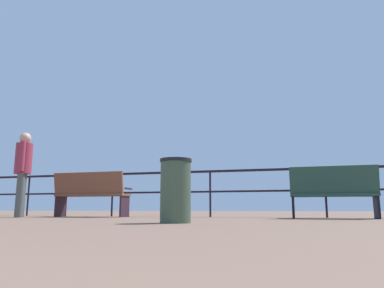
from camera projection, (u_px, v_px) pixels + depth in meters
pier_railing at (210, 182)px, 8.08m from camera, size 19.29×0.05×1.02m
bench_near_left at (90, 192)px, 8.00m from camera, size 1.68×0.59×0.97m
bench_near_right at (333, 191)px, 6.62m from camera, size 1.51×0.65×0.94m
person_by_bench at (23, 168)px, 7.69m from camera, size 0.36×0.50×1.79m
seagull_on_rail at (185, 168)px, 8.28m from camera, size 0.22×0.35×0.17m
trash_bin at (176, 190)px, 4.63m from camera, size 0.41×0.41×0.81m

